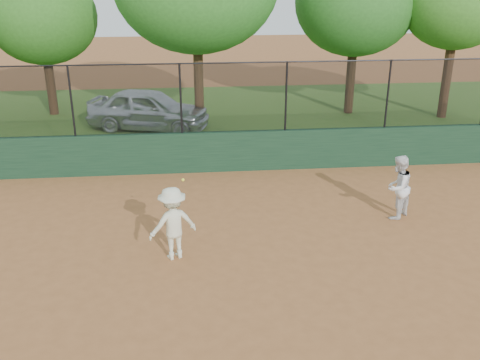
{
  "coord_description": "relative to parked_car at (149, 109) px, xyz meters",
  "views": [
    {
      "loc": [
        -0.29,
        -8.86,
        5.63
      ],
      "look_at": [
        0.8,
        2.2,
        1.2
      ],
      "focal_mm": 40.0,
      "sensor_mm": 36.0,
      "label": 1
    }
  ],
  "objects": [
    {
      "name": "tree_4",
      "position": [
        11.64,
        0.6,
        3.66
      ],
      "size": [
        4.1,
        3.73,
        6.22
      ],
      "color": "#492C1A",
      "rests_on": "ground"
    },
    {
      "name": "fence_assembly",
      "position": [
        1.73,
        -4.68,
        1.48
      ],
      "size": [
        26.0,
        0.06,
        2.0
      ],
      "color": "black",
      "rests_on": "back_wall"
    },
    {
      "name": "back_wall",
      "position": [
        1.76,
        -4.68,
        -0.16
      ],
      "size": [
        26.0,
        0.2,
        1.2
      ],
      "primitive_type": "cube",
      "color": "#1C3E25",
      "rests_on": "ground"
    },
    {
      "name": "player_second",
      "position": [
        6.35,
        -8.25,
        0.02
      ],
      "size": [
        0.96,
        0.94,
        1.56
      ],
      "primitive_type": "imported",
      "rotation": [
        0.0,
        0.0,
        3.86
      ],
      "color": "white",
      "rests_on": "ground"
    },
    {
      "name": "parked_car",
      "position": [
        0.0,
        0.0,
        0.0
      ],
      "size": [
        4.78,
        3.0,
        1.52
      ],
      "primitive_type": "imported",
      "rotation": [
        0.0,
        0.0,
        1.28
      ],
      "color": "silver",
      "rests_on": "ground"
    },
    {
      "name": "tree_3",
      "position": [
        8.08,
        1.64,
        3.61
      ],
      "size": [
        4.77,
        4.34,
        6.44
      ],
      "color": "#392413",
      "rests_on": "ground"
    },
    {
      "name": "ground",
      "position": [
        1.76,
        -10.68,
        -0.76
      ],
      "size": [
        80.0,
        80.0,
        0.0
      ],
      "primitive_type": "plane",
      "color": "#A16034",
      "rests_on": "ground"
    },
    {
      "name": "player_main",
      "position": [
        1.07,
        -9.67,
        0.02
      ],
      "size": [
        1.15,
        0.9,
        1.88
      ],
      "color": "beige",
      "rests_on": "ground"
    },
    {
      "name": "grass_strip",
      "position": [
        1.76,
        1.32,
        -0.76
      ],
      "size": [
        36.0,
        12.0,
        0.01
      ],
      "primitive_type": "cube",
      "color": "#34581B",
      "rests_on": "ground"
    },
    {
      "name": "tree_1",
      "position": [
        -4.05,
        2.61,
        3.09
      ],
      "size": [
        4.24,
        3.86,
        5.69
      ],
      "color": "#452A18",
      "rests_on": "ground"
    }
  ]
}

